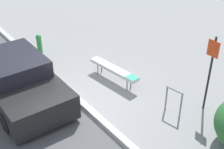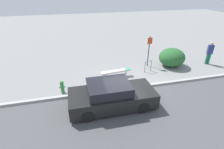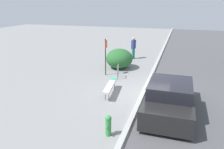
{
  "view_description": "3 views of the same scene",
  "coord_description": "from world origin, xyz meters",
  "px_view_note": "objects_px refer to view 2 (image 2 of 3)",
  "views": [
    {
      "loc": [
        6.88,
        -3.8,
        5.62
      ],
      "look_at": [
        0.24,
        1.16,
        0.64
      ],
      "focal_mm": 50.0,
      "sensor_mm": 36.0,
      "label": 1
    },
    {
      "loc": [
        -2.98,
        -8.35,
        5.62
      ],
      "look_at": [
        -0.69,
        0.92,
        0.61
      ],
      "focal_mm": 28.0,
      "sensor_mm": 36.0,
      "label": 2
    },
    {
      "loc": [
        -9.9,
        -1.54,
        4.38
      ],
      "look_at": [
        0.86,
        1.85,
        0.65
      ],
      "focal_mm": 35.0,
      "sensor_mm": 36.0,
      "label": 3
    }
  ],
  "objects_px": {
    "bench": "(116,71)",
    "fire_hydrant": "(62,87)",
    "bike_rack": "(148,65)",
    "sign_post": "(149,49)",
    "parked_car_near": "(111,96)",
    "pedestrian": "(210,52)"
  },
  "relations": [
    {
      "from": "bench",
      "to": "sign_post",
      "type": "bearing_deg",
      "value": 16.83
    },
    {
      "from": "fire_hydrant",
      "to": "bench",
      "type": "bearing_deg",
      "value": 16.96
    },
    {
      "from": "bench",
      "to": "fire_hydrant",
      "type": "relative_size",
      "value": 2.7
    },
    {
      "from": "sign_post",
      "to": "parked_car_near",
      "type": "distance_m",
      "value": 5.68
    },
    {
      "from": "bench",
      "to": "bike_rack",
      "type": "bearing_deg",
      "value": 0.6
    },
    {
      "from": "bike_rack",
      "to": "sign_post",
      "type": "xyz_separation_m",
      "value": [
        0.39,
        0.9,
        0.88
      ]
    },
    {
      "from": "fire_hydrant",
      "to": "pedestrian",
      "type": "height_order",
      "value": "pedestrian"
    },
    {
      "from": "bench",
      "to": "bike_rack",
      "type": "distance_m",
      "value": 2.44
    },
    {
      "from": "pedestrian",
      "to": "parked_car_near",
      "type": "relative_size",
      "value": 0.41
    },
    {
      "from": "fire_hydrant",
      "to": "parked_car_near",
      "type": "bearing_deg",
      "value": -37.64
    },
    {
      "from": "fire_hydrant",
      "to": "bike_rack",
      "type": "bearing_deg",
      "value": 12.9
    },
    {
      "from": "fire_hydrant",
      "to": "parked_car_near",
      "type": "xyz_separation_m",
      "value": [
        2.43,
        -1.87,
        0.22
      ]
    },
    {
      "from": "bench",
      "to": "bike_rack",
      "type": "xyz_separation_m",
      "value": [
        2.42,
        0.29,
        0.06
      ]
    },
    {
      "from": "sign_post",
      "to": "fire_hydrant",
      "type": "height_order",
      "value": "sign_post"
    },
    {
      "from": "bench",
      "to": "parked_car_near",
      "type": "height_order",
      "value": "parked_car_near"
    },
    {
      "from": "pedestrian",
      "to": "bike_rack",
      "type": "bearing_deg",
      "value": -161.04
    },
    {
      "from": "pedestrian",
      "to": "parked_car_near",
      "type": "bearing_deg",
      "value": -141.15
    },
    {
      "from": "fire_hydrant",
      "to": "sign_post",
      "type": "bearing_deg",
      "value": 19.76
    },
    {
      "from": "sign_post",
      "to": "fire_hydrant",
      "type": "xyz_separation_m",
      "value": [
        -6.26,
        -2.25,
        -0.98
      ]
    },
    {
      "from": "bike_rack",
      "to": "parked_car_near",
      "type": "bearing_deg",
      "value": -136.96
    },
    {
      "from": "sign_post",
      "to": "pedestrian",
      "type": "distance_m",
      "value": 4.77
    },
    {
      "from": "bike_rack",
      "to": "pedestrian",
      "type": "distance_m",
      "value": 5.1
    }
  ]
}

